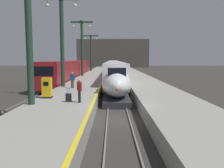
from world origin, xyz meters
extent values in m
plane|color=#33302D|center=(0.00, 0.00, 0.00)|extent=(260.00, 260.00, 0.00)
cube|color=gray|center=(-4.05, 24.75, 0.53)|extent=(4.80, 110.00, 1.05)
cube|color=gray|center=(4.05, 24.75, 0.53)|extent=(4.80, 110.00, 1.05)
cube|color=yellow|center=(-1.77, 24.75, 1.05)|extent=(0.20, 107.80, 0.01)
cube|color=slate|center=(-0.75, 27.50, 0.06)|extent=(0.08, 110.00, 0.12)
cube|color=slate|center=(0.75, 27.50, 0.06)|extent=(0.08, 110.00, 0.12)
cube|color=slate|center=(-8.85, 27.50, 0.06)|extent=(0.08, 110.00, 0.12)
cube|color=slate|center=(-7.35, 27.50, 0.06)|extent=(0.08, 110.00, 0.12)
ellipsoid|color=silver|center=(0.00, 6.98, 1.83)|extent=(2.78, 7.40, 2.56)
cube|color=#28282D|center=(0.00, 6.61, 0.28)|extent=(2.46, 6.29, 0.55)
cube|color=black|center=(0.00, 5.31, 2.90)|extent=(1.59, 1.00, 0.90)
sphere|color=#F24C4C|center=(0.00, 3.36, 1.68)|extent=(0.28, 0.28, 0.28)
cube|color=silver|center=(0.00, 16.20, 2.08)|extent=(2.90, 14.00, 3.05)
cube|color=black|center=(-1.42, 16.20, 2.62)|extent=(0.04, 11.90, 0.80)
cube|color=black|center=(1.42, 16.20, 2.62)|extent=(0.04, 11.90, 0.80)
cube|color=silver|center=(0.00, 16.20, 0.80)|extent=(2.92, 13.30, 0.24)
cube|color=black|center=(0.00, 11.72, 0.28)|extent=(2.03, 2.20, 0.56)
cube|color=black|center=(0.00, 20.68, 0.28)|extent=(2.03, 2.20, 0.56)
cube|color=silver|center=(0.00, 32.80, 2.08)|extent=(2.90, 18.00, 3.05)
cube|color=black|center=(-1.42, 32.80, 2.62)|extent=(0.04, 15.84, 0.80)
cube|color=black|center=(1.42, 32.80, 2.62)|extent=(0.04, 15.84, 0.80)
cube|color=black|center=(0.00, 26.68, 0.28)|extent=(2.03, 2.20, 0.56)
cube|color=black|center=(0.00, 38.92, 0.28)|extent=(2.03, 2.20, 0.56)
cube|color=silver|center=(0.00, 51.40, 2.08)|extent=(2.90, 18.00, 3.05)
cube|color=black|center=(-1.42, 51.40, 2.62)|extent=(0.04, 15.84, 0.80)
cube|color=black|center=(1.42, 51.40, 2.62)|extent=(0.04, 15.84, 0.80)
cube|color=black|center=(0.00, 45.28, 0.28)|extent=(2.03, 2.20, 0.56)
cube|color=black|center=(0.00, 57.52, 0.28)|extent=(2.03, 2.20, 0.56)
cube|color=silver|center=(0.00, 70.00, 2.08)|extent=(2.90, 18.00, 3.05)
cube|color=black|center=(-1.42, 70.00, 2.62)|extent=(0.04, 15.84, 0.80)
cube|color=black|center=(1.42, 70.00, 2.62)|extent=(0.04, 15.84, 0.80)
cube|color=black|center=(0.00, 63.88, 0.28)|extent=(2.03, 2.20, 0.56)
cube|color=black|center=(0.00, 76.12, 0.28)|extent=(2.03, 2.20, 0.56)
cube|color=maroon|center=(-8.10, 19.78, 2.15)|extent=(2.85, 18.00, 3.30)
cube|color=black|center=(-8.10, 10.82, 2.75)|extent=(2.28, 0.08, 1.10)
cube|color=black|center=(-9.49, 19.78, 2.65)|extent=(0.04, 15.30, 0.90)
cube|color=black|center=(-6.71, 19.78, 2.65)|extent=(0.04, 15.30, 0.90)
cube|color=black|center=(-8.10, 14.02, 0.26)|extent=(2.00, 2.00, 0.52)
cube|color=black|center=(-8.10, 25.54, 0.26)|extent=(2.00, 2.00, 0.52)
cube|color=maroon|center=(-8.10, 38.38, 2.15)|extent=(2.85, 18.00, 3.30)
cylinder|color=#1E3828|center=(-5.90, 0.33, 5.51)|extent=(0.44, 0.44, 8.92)
cylinder|color=#1E3828|center=(-5.90, 10.61, 5.94)|extent=(0.44, 0.44, 9.78)
cylinder|color=#1E3828|center=(-7.40, 10.61, 10.23)|extent=(0.03, 0.03, 0.60)
sphere|color=#EFEACC|center=(-7.40, 10.61, 9.88)|extent=(0.36, 0.36, 0.36)
cylinder|color=#1E3828|center=(-4.40, 10.61, 10.23)|extent=(0.03, 0.03, 0.60)
sphere|color=#EFEACC|center=(-4.40, 10.61, 9.88)|extent=(0.36, 0.36, 0.36)
cylinder|color=#1E3828|center=(-5.90, 27.70, 6.02)|extent=(0.44, 0.44, 9.95)
cylinder|color=#1E3828|center=(-5.90, 27.70, 10.85)|extent=(0.68, 0.68, 0.30)
cube|color=#1E3828|center=(-5.90, 27.70, 10.75)|extent=(4.00, 0.24, 0.28)
cylinder|color=#1E3828|center=(-7.40, 27.70, 10.40)|extent=(0.03, 0.03, 0.60)
sphere|color=#EFEACC|center=(-7.40, 27.70, 10.05)|extent=(0.36, 0.36, 0.36)
cylinder|color=#1E3828|center=(-4.40, 27.70, 10.40)|extent=(0.03, 0.03, 0.60)
sphere|color=#EFEACC|center=(-4.40, 27.70, 10.05)|extent=(0.36, 0.36, 0.36)
cylinder|color=#1E3828|center=(-5.90, 45.84, 5.68)|extent=(0.44, 0.44, 9.27)
cylinder|color=#1E3828|center=(-5.90, 45.84, 10.17)|extent=(0.68, 0.68, 0.30)
cube|color=#1E3828|center=(-5.90, 45.84, 10.07)|extent=(4.00, 0.24, 0.28)
cylinder|color=#1E3828|center=(-7.40, 45.84, 9.72)|extent=(0.03, 0.03, 0.60)
sphere|color=#EFEACC|center=(-7.40, 45.84, 9.37)|extent=(0.36, 0.36, 0.36)
cylinder|color=#1E3828|center=(-4.40, 45.84, 9.72)|extent=(0.03, 0.03, 0.60)
sphere|color=#EFEACC|center=(-4.40, 45.84, 9.37)|extent=(0.36, 0.36, 0.36)
cylinder|color=#23232D|center=(-2.68, 0.94, 1.48)|extent=(0.13, 0.13, 0.85)
cylinder|color=#23232D|center=(-2.77, 1.09, 1.48)|extent=(0.13, 0.13, 0.85)
cube|color=maroon|center=(-2.73, 1.02, 2.21)|extent=(0.39, 0.44, 0.62)
cylinder|color=maroon|center=(-2.60, 0.81, 2.16)|extent=(0.09, 0.09, 0.58)
cylinder|color=maroon|center=(-2.85, 1.22, 2.16)|extent=(0.09, 0.09, 0.58)
sphere|color=tan|center=(-2.73, 1.02, 2.63)|extent=(0.22, 0.22, 0.22)
cylinder|color=#23232D|center=(-4.54, 9.25, 1.48)|extent=(0.13, 0.13, 0.85)
cylinder|color=#23232D|center=(-4.71, 9.29, 1.48)|extent=(0.13, 0.13, 0.85)
cube|color=#1E478C|center=(-4.62, 9.27, 2.21)|extent=(0.42, 0.31, 0.62)
cylinder|color=#1E478C|center=(-4.39, 9.21, 2.16)|extent=(0.09, 0.09, 0.58)
cylinder|color=#1E478C|center=(-4.86, 9.33, 2.16)|extent=(0.09, 0.09, 0.58)
sphere|color=tan|center=(-4.62, 9.27, 2.63)|extent=(0.22, 0.22, 0.22)
cube|color=black|center=(-3.55, 1.25, 1.35)|extent=(0.40, 0.22, 0.60)
cylinder|color=#262628|center=(-3.65, 1.25, 1.83)|extent=(0.02, 0.02, 0.36)
cylinder|color=#262628|center=(-3.45, 1.25, 1.83)|extent=(0.02, 0.02, 0.36)
cube|color=#262628|center=(-3.55, 1.25, 2.02)|extent=(0.22, 0.03, 0.02)
cube|color=yellow|center=(-5.55, 2.93, 1.85)|extent=(0.70, 0.56, 1.60)
cube|color=black|center=(-5.55, 2.65, 2.20)|extent=(0.40, 0.02, 0.32)
cube|color=black|center=(-5.55, 2.93, 1.11)|extent=(0.76, 0.62, 0.12)
cube|color=#4C4742|center=(0.00, 102.00, 7.00)|extent=(36.00, 2.00, 14.00)
camera|label=1|loc=(-0.43, -15.28, 4.11)|focal=37.42mm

